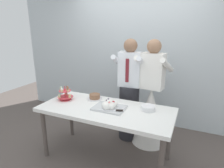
% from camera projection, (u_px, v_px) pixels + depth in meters
% --- Properties ---
extents(ground_plane, '(8.00, 8.00, 0.00)m').
position_uv_depth(ground_plane, '(106.00, 157.00, 2.81)').
color(ground_plane, '#564C47').
extents(rear_wall, '(5.20, 0.10, 2.90)m').
position_uv_depth(rear_wall, '(138.00, 48.00, 3.63)').
color(rear_wall, silver).
rests_on(rear_wall, ground_plane).
extents(dessert_table, '(1.80, 0.80, 0.78)m').
position_uv_depth(dessert_table, '(106.00, 113.00, 2.61)').
color(dessert_table, white).
rests_on(dessert_table, ground_plane).
extents(cupcake_stand, '(0.23, 0.23, 0.21)m').
position_uv_depth(cupcake_stand, '(65.00, 94.00, 2.87)').
color(cupcake_stand, '#D83F4C').
rests_on(cupcake_stand, dessert_table).
extents(main_cake_tray, '(0.43, 0.32, 0.13)m').
position_uv_depth(main_cake_tray, '(109.00, 106.00, 2.55)').
color(main_cake_tray, silver).
rests_on(main_cake_tray, dessert_table).
extents(plate_stack, '(0.19, 0.19, 0.07)m').
position_uv_depth(plate_stack, '(148.00, 108.00, 2.51)').
color(plate_stack, white).
rests_on(plate_stack, dessert_table).
extents(round_cake, '(0.24, 0.24, 0.08)m').
position_uv_depth(round_cake, '(95.00, 97.00, 2.91)').
color(round_cake, white).
rests_on(round_cake, dessert_table).
extents(person_groom, '(0.49, 0.52, 1.66)m').
position_uv_depth(person_groom, '(129.00, 96.00, 3.12)').
color(person_groom, '#232328').
rests_on(person_groom, ground_plane).
extents(person_bride, '(0.56, 0.56, 1.66)m').
position_uv_depth(person_bride, '(150.00, 109.00, 3.04)').
color(person_bride, white).
rests_on(person_bride, ground_plane).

